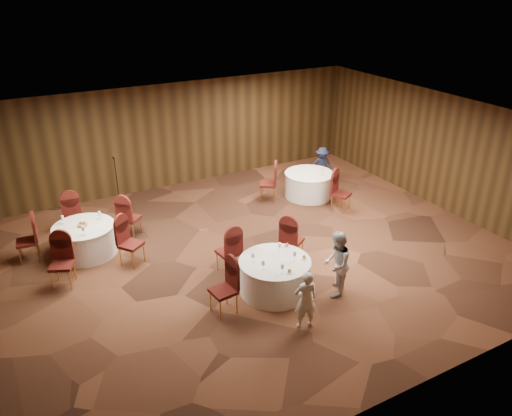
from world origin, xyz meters
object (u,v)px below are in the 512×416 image
table_right (309,184)px  man_c (322,165)px  table_left (85,240)px  woman_b (336,264)px  table_main (275,276)px  woman_a (306,300)px  mic_stand (119,200)px

table_right → man_c: 1.16m
table_left → woman_b: 5.97m
table_main → table_right: (3.41, 3.77, -0.00)m
table_main → woman_b: 1.31m
table_main → woman_a: (-0.09, -1.29, 0.23)m
mic_stand → man_c: bearing=-6.0°
woman_b → mic_stand: bearing=-108.8°
man_c → woman_a: bearing=-90.6°
table_main → mic_stand: (-1.94, 5.09, 0.14)m
table_main → woman_b: size_ratio=1.05×
table_main → woman_b: (1.06, -0.69, 0.35)m
table_right → woman_b: 5.05m
table_main → woman_b: bearing=-33.1°
table_left → mic_stand: mic_stand is taller
man_c → table_left: bearing=-135.7°
woman_a → man_c: bearing=-114.5°
woman_b → woman_a: bearing=-18.6°
table_right → woman_a: woman_a is taller
mic_stand → woman_b: size_ratio=1.20×
table_left → man_c: (7.52, 0.94, 0.22)m
table_main → table_right: same height
table_left → woman_a: (3.09, -4.78, 0.23)m
woman_b → man_c: woman_b is taller
table_main → table_right: 5.08m
table_left → man_c: bearing=7.1°
table_main → table_right: size_ratio=1.04×
table_main → woman_a: 1.31m
table_left → table_right: bearing=2.4°
woman_a → woman_b: 1.30m
table_main → table_left: 4.73m
table_main → table_left: (-3.18, 3.50, -0.00)m
woman_a → woman_b: size_ratio=0.84×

